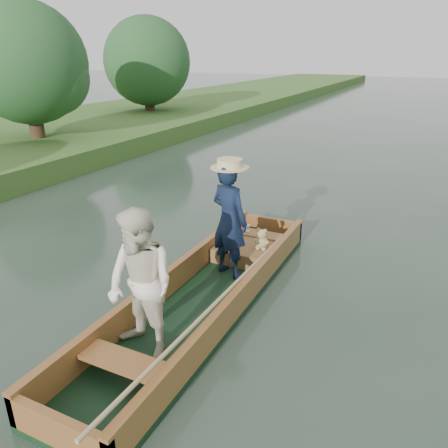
% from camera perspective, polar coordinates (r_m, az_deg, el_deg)
% --- Properties ---
extents(ground, '(120.00, 120.00, 0.00)m').
position_cam_1_polar(ground, '(5.77, -2.65, -10.80)').
color(ground, '#283D30').
rests_on(ground, ground).
extents(trees_far, '(22.31, 13.97, 4.58)m').
position_cam_1_polar(trees_far, '(12.20, 2.37, 19.01)').
color(trees_far, '#47331E').
rests_on(trees_far, ground).
extents(punt, '(1.12, 5.16, 1.75)m').
position_cam_1_polar(punt, '(5.42, -3.67, -6.19)').
color(punt, black).
rests_on(punt, ground).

